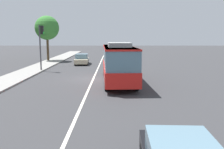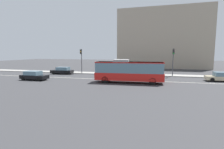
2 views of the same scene
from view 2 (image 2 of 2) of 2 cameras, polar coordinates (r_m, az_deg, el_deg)
ground_plane at (r=28.56m, az=9.45°, el=-2.01°), size 160.00×160.00×0.00m
sidewalk_kerb at (r=35.98m, az=10.52°, el=-0.04°), size 80.00×2.90×0.14m
lane_centre_line at (r=28.56m, az=9.45°, el=-2.00°), size 76.00×0.16×0.01m
transit_bus at (r=26.24m, az=5.50°, el=1.24°), size 10.11×2.98×3.46m
sedan_black at (r=31.66m, az=-23.91°, el=-0.31°), size 4.57×1.98×1.46m
sedan_beige at (r=32.40m, az=31.93°, el=-0.63°), size 4.58×2.02×1.46m
sedan_black_ahead at (r=38.31m, az=-15.75°, el=1.22°), size 4.58×2.00×1.46m
traffic_light_near_corner at (r=37.76m, az=-9.91°, el=5.62°), size 0.32×0.62×5.20m
traffic_light_mid_block at (r=34.45m, az=19.16°, el=5.20°), size 0.33×0.62×5.20m
office_block_background at (r=59.13m, az=16.13°, el=10.74°), size 26.39×17.15×17.00m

